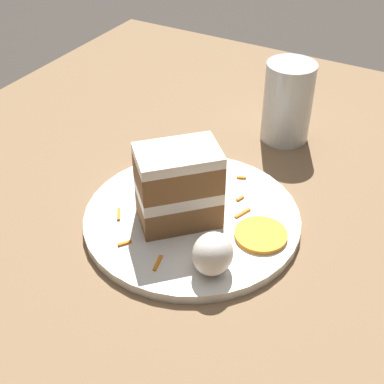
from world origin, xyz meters
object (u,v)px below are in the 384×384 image
object	(u,v)px
plate	(192,218)
orange_garnish	(261,235)
cream_dollop	(213,254)
drinking_glass	(287,107)
cake_slice	(178,186)

from	to	relation	value
plate	orange_garnish	size ratio (longest dim) A/B	4.28
orange_garnish	cream_dollop	bearing A→B (deg)	161.77
cream_dollop	drinking_glass	xyz separation A→B (m)	(0.34, 0.04, 0.02)
cake_slice	cream_dollop	distance (m)	0.11
plate	drinking_glass	world-z (taller)	drinking_glass
drinking_glass	orange_garnish	bearing A→B (deg)	-164.71
orange_garnish	drinking_glass	distance (m)	0.27
cream_dollop	drinking_glass	size ratio (longest dim) A/B	0.40
cream_dollop	plate	bearing A→B (deg)	42.76
orange_garnish	drinking_glass	xyz separation A→B (m)	(0.26, 0.07, 0.04)
plate	cake_slice	bearing A→B (deg)	146.84
cream_dollop	orange_garnish	world-z (taller)	cream_dollop
cream_dollop	orange_garnish	distance (m)	0.09
plate	drinking_glass	bearing A→B (deg)	-5.80
plate	cream_dollop	distance (m)	0.11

